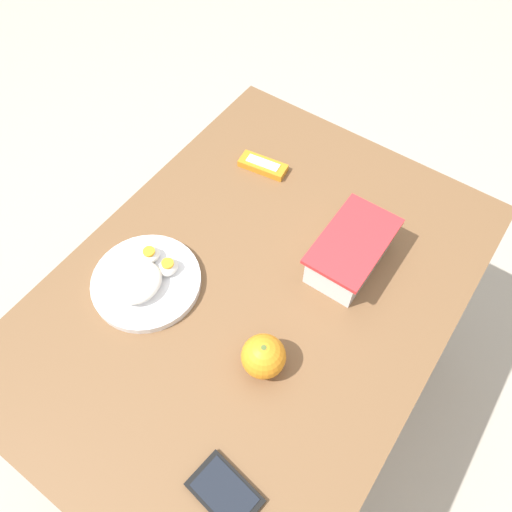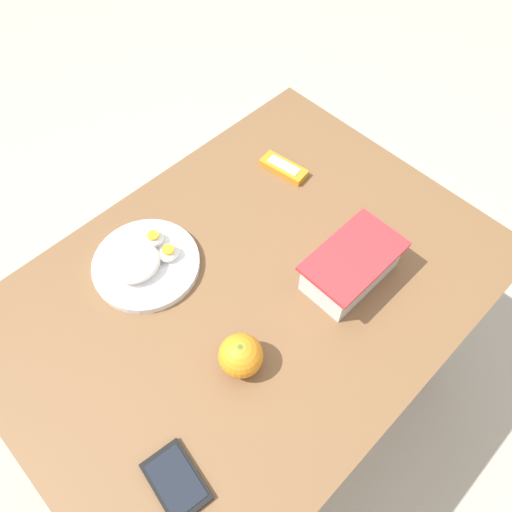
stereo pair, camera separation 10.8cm
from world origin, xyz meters
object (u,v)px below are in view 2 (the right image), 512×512
orange_fruit (241,356)px  rice_plate (144,263)px  food_container (351,267)px  cell_phone (176,481)px  candy_bar (284,168)px

orange_fruit → rice_plate: 0.31m
food_container → orange_fruit: bearing=-3.7°
orange_fruit → cell_phone: orange_fruit is taller
candy_bar → cell_phone: candy_bar is taller
rice_plate → cell_phone: (0.23, 0.38, -0.01)m
food_container → orange_fruit: food_container is taller
food_container → cell_phone: food_container is taller
food_container → candy_bar: 0.34m
rice_plate → cell_phone: 0.45m
candy_bar → cell_phone: bearing=29.5°
rice_plate → cell_phone: bearing=59.0°
rice_plate → candy_bar: rice_plate is taller
food_container → candy_bar: food_container is taller
candy_bar → cell_phone: (0.65, 0.37, -0.00)m
candy_bar → orange_fruit: bearing=34.6°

